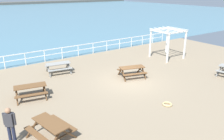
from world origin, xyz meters
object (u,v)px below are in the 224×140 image
Objects in this scene: picnic_table_far_left at (30,89)px; picnic_table_near_right at (58,66)px; picnic_table_near_left at (132,69)px; picnic_table_far_right at (50,126)px; lattice_pergola at (168,37)px; visitor at (10,124)px.

picnic_table_near_right is at bearing 57.98° from picnic_table_far_left.
picnic_table_near_right is (-4.06, 3.89, 0.00)m from picnic_table_near_left.
picnic_table_near_left is at bearing 5.47° from picnic_table_far_left.
picnic_table_near_right is at bearing 153.10° from picnic_table_near_left.
picnic_table_far_right is 14.49m from lattice_pergola.
picnic_table_near_right is 0.98× the size of picnic_table_far_left.
picnic_table_far_right is 1.26× the size of visitor.
picnic_table_far_right is at bearing -137.27° from picnic_table_near_left.
picnic_table_far_right is (-7.47, -3.62, 0.00)m from picnic_table_near_left.
picnic_table_near_left is at bearing -160.36° from lattice_pergola.
picnic_table_near_left is at bearing 147.18° from visitor.
picnic_table_near_right and picnic_table_far_right have the same top height.
picnic_table_far_left is 4.42m from picnic_table_far_right.
picnic_table_far_left is at bearing -167.70° from visitor.
visitor is (-4.86, -6.96, 0.36)m from picnic_table_near_right.
picnic_table_near_left and picnic_table_far_right have the same top height.
visitor reaches higher than picnic_table_near_left.
picnic_table_near_left and picnic_table_near_right have the same top height.
lattice_pergola reaches higher than picnic_table_near_right.
picnic_table_far_left is (-7.05, 0.78, 0.00)m from picnic_table_near_left.
lattice_pergola is (9.88, -1.93, 1.41)m from picnic_table_near_right.
picnic_table_far_right is at bearing -104.82° from picnic_table_near_right.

